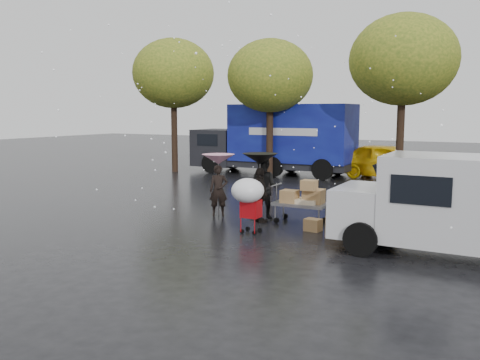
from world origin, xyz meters
The scene contains 14 objects.
ground centered at (0.00, 0.00, 0.00)m, with size 90.00×90.00×0.00m, color black.
person_pink centered at (-1.12, 1.19, 0.77)m, with size 0.56×0.37×1.54m, color black.
person_middle centered at (0.31, 1.43, 0.92)m, with size 0.89×0.69×1.83m, color black.
person_black centered at (0.41, 0.90, 0.79)m, with size 0.92×0.39×1.58m, color black.
umbrella_pink centered at (-1.12, 1.19, 1.72)m, with size 0.99×0.99×1.87m.
umbrella_black centered at (0.41, 0.90, 1.83)m, with size 1.00×1.00×1.98m.
vendor_cart centered at (1.56, 1.35, 0.73)m, with size 1.52×0.80×1.27m.
shopping_cart centered at (0.78, -0.53, 1.06)m, with size 0.84×0.84×1.46m.
white_van centered at (5.67, -0.15, 1.16)m, with size 4.91×2.18×2.20m.
blue_truck centered at (-3.80, 11.50, 1.76)m, with size 8.30×2.60×3.50m.
box_ground_near centered at (2.86, 0.39, 0.25)m, with size 0.56×0.45×0.50m, color brown.
box_ground_far centered at (2.12, 0.62, 0.16)m, with size 0.42×0.33×0.33m, color brown.
yellow_taxi centered at (1.54, 12.34, 0.83)m, with size 1.97×4.89×1.67m, color yellow.
tree_row centered at (-0.47, 10.00, 5.02)m, with size 21.60×4.40×7.12m.
Camera 1 is at (6.63, -11.89, 3.14)m, focal length 38.00 mm.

